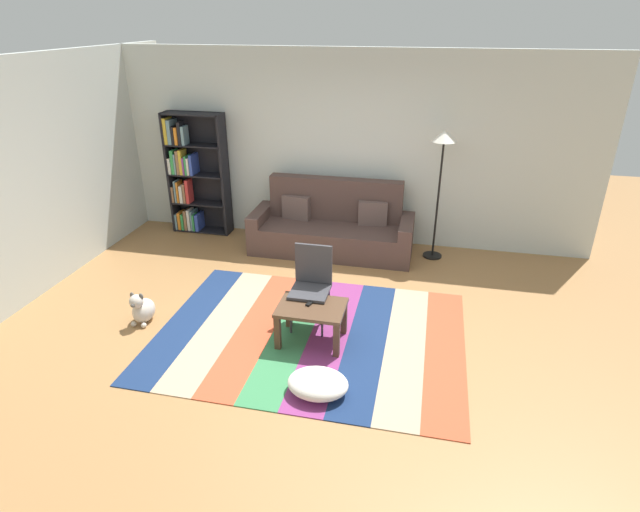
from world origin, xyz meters
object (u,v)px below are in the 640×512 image
object	(u,v)px
tv_remote	(311,302)
coffee_table	(311,313)
standing_lamp	(443,153)
couch	(332,228)
folding_chair	(312,280)
pouf	(318,384)
bookshelf	(191,175)
dog	(142,309)

from	to	relation	value
tv_remote	coffee_table	bearing A→B (deg)	-54.74
standing_lamp	coffee_table	bearing A→B (deg)	-116.50
couch	folding_chair	distance (m)	1.95
coffee_table	pouf	xyz separation A→B (m)	(0.24, -0.78, -0.23)
couch	tv_remote	world-z (taller)	couch
couch	standing_lamp	world-z (taller)	standing_lamp
coffee_table	standing_lamp	distance (m)	2.87
bookshelf	dog	xyz separation A→B (m)	(0.57, -2.60, -0.73)
coffee_table	tv_remote	distance (m)	0.11
bookshelf	tv_remote	size ratio (longest dim) A/B	12.10
standing_lamp	dog	bearing A→B (deg)	-141.94
pouf	standing_lamp	size ratio (longest dim) A/B	0.31
dog	tv_remote	bearing A→B (deg)	2.98
coffee_table	pouf	size ratio (longest dim) A/B	1.24
bookshelf	coffee_table	world-z (taller)	bookshelf
couch	standing_lamp	distance (m)	1.81
coffee_table	folding_chair	bearing A→B (deg)	102.74
bookshelf	standing_lamp	bearing A→B (deg)	-3.07
coffee_table	folding_chair	distance (m)	0.40
bookshelf	coffee_table	size ratio (longest dim) A/B	2.67
tv_remote	folding_chair	bearing A→B (deg)	120.14
pouf	bookshelf	bearing A→B (deg)	128.98
bookshelf	tv_remote	xyz separation A→B (m)	(2.45, -2.51, -0.46)
tv_remote	folding_chair	distance (m)	0.31
dog	tv_remote	size ratio (longest dim) A/B	2.65
pouf	dog	world-z (taller)	dog
coffee_table	couch	bearing A→B (deg)	95.94
standing_lamp	folding_chair	size ratio (longest dim) A/B	1.95
pouf	folding_chair	size ratio (longest dim) A/B	0.61
couch	coffee_table	xyz separation A→B (m)	(0.24, -2.28, 0.00)
bookshelf	coffee_table	distance (m)	3.60
coffee_table	tv_remote	bearing A→B (deg)	107.01
bookshelf	folding_chair	xyz separation A→B (m)	(2.39, -2.22, -0.35)
tv_remote	folding_chair	xyz separation A→B (m)	(-0.06, 0.29, 0.11)
bookshelf	dog	distance (m)	2.76
couch	pouf	xyz separation A→B (m)	(0.48, -3.06, -0.23)
couch	bookshelf	bearing A→B (deg)	172.76
standing_lamp	couch	bearing A→B (deg)	-176.46
bookshelf	standing_lamp	world-z (taller)	bookshelf
pouf	tv_remote	distance (m)	0.94
coffee_table	pouf	bearing A→B (deg)	-72.78
pouf	tv_remote	xyz separation A→B (m)	(-0.26, 0.84, 0.32)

